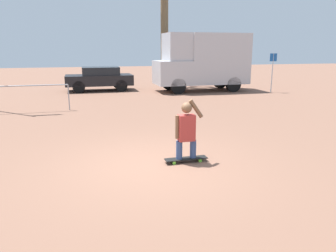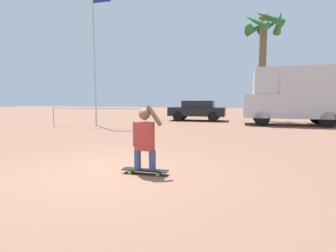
# 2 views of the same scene
# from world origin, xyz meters

# --- Properties ---
(ground_plane) EXTENTS (80.00, 80.00, 0.00)m
(ground_plane) POSITION_xyz_m (0.00, 0.00, 0.00)
(ground_plane) COLOR brown
(skateboard) EXTENTS (0.97, 0.23, 0.09)m
(skateboard) POSITION_xyz_m (0.81, 0.01, 0.08)
(skateboard) COLOR black
(skateboard) RESTS_ON ground_plane
(person_skateboarder) EXTENTS (0.64, 0.23, 1.34)m
(person_skateboarder) POSITION_xyz_m (0.80, 0.01, 0.79)
(person_skateboarder) COLOR #384C7A
(person_skateboarder) RESTS_ON skateboard
(camper_van) EXTENTS (5.43, 2.15, 3.33)m
(camper_van) POSITION_xyz_m (5.74, 11.77, 1.80)
(camper_van) COLOR black
(camper_van) RESTS_ON ground_plane
(parked_car_black) EXTENTS (3.89, 1.83, 1.41)m
(parked_car_black) POSITION_xyz_m (-0.21, 13.46, 0.76)
(parked_car_black) COLOR black
(parked_car_black) RESTS_ON ground_plane
(palm_tree_near_van) EXTENTS (3.01, 3.13, 7.36)m
(palm_tree_near_van) POSITION_xyz_m (4.09, 14.58, 5.73)
(palm_tree_near_van) COLOR brown
(palm_tree_near_van) RESTS_ON ground_plane
(flagpole) EXTENTS (1.15, 0.12, 7.50)m
(flagpole) POSITION_xyz_m (-5.19, 8.41, 4.25)
(flagpole) COLOR #B7B7BC
(flagpole) RESTS_ON ground_plane
(plaza_railing_segment) EXTENTS (5.47, 0.05, 1.08)m
(plaza_railing_segment) POSITION_xyz_m (-4.57, 7.34, 0.93)
(plaza_railing_segment) COLOR #99999E
(plaza_railing_segment) RESTS_ON ground_plane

